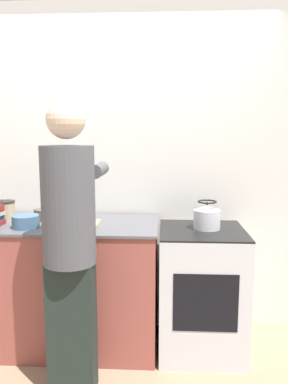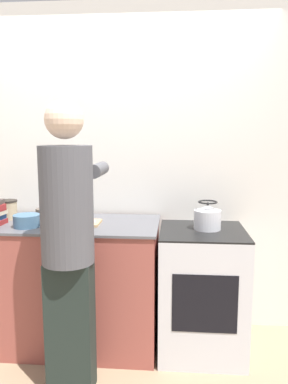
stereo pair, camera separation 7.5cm
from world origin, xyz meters
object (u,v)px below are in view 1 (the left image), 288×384
oven (201,290)px  bowl_prep (26,222)px  person (70,238)px  canister_jar (6,210)px  knife (80,222)px  kettle (207,217)px  cutting_board (79,223)px

oven → bowl_prep: bearing=-174.0°
person → canister_jar: (-0.65, 0.61, 0.03)m
person → bowl_prep: size_ratio=9.54×
knife → canister_jar: bearing=156.7°
kettle → canister_jar: 1.51m
person → kettle: size_ratio=8.68×
knife → kettle: (0.91, 0.06, 0.03)m
canister_jar → kettle: bearing=-2.8°
person → canister_jar: 0.89m
knife → oven: bearing=-8.5°
cutting_board → kettle: kettle is taller
bowl_prep → canister_jar: bearing=136.1°
person → knife: 0.48m
person → canister_jar: person is taller
kettle → knife: bearing=-176.2°
knife → cutting_board: bearing=109.8°
bowl_prep → oven: bearing=6.0°
cutting_board → bowl_prep: 0.37m
oven → knife: bearing=-177.7°
kettle → canister_jar: size_ratio=1.39×
person → bowl_prep: (-0.41, 0.38, 0.00)m
canister_jar → knife: bearing=-12.6°
oven → kettle: bearing=38.8°
oven → cutting_board: (-0.89, -0.02, 0.49)m
bowl_prep → knife: bearing=14.9°
kettle → person: bearing=-148.0°
person → knife: (-0.05, 0.48, -0.02)m
knife → kettle: bearing=-6.9°
oven → cutting_board: 1.01m
person → kettle: bearing=32.0°
oven → canister_jar: bearing=176.2°
canister_jar → bowl_prep: bearing=-43.9°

